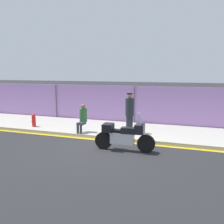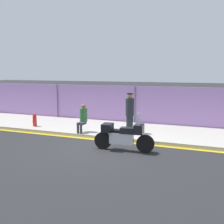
% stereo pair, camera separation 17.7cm
% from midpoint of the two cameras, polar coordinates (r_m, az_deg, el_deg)
% --- Properties ---
extents(ground_plane, '(120.00, 120.00, 0.00)m').
position_cam_midpoint_polar(ground_plane, '(10.16, -1.75, -7.80)').
color(ground_plane, '#262628').
extents(sidewalk, '(36.10, 3.45, 0.15)m').
position_cam_midpoint_polar(sidewalk, '(12.73, 3.21, -4.02)').
color(sidewalk, '#ADA89E').
rests_on(sidewalk, ground_plane).
extents(curb_paint_stripe, '(36.10, 0.18, 0.01)m').
position_cam_midpoint_polar(curb_paint_stripe, '(11.08, 0.32, -6.35)').
color(curb_paint_stripe, gold).
rests_on(curb_paint_stripe, ground_plane).
extents(storefront_fence, '(34.30, 0.17, 2.12)m').
position_cam_midpoint_polar(storefront_fence, '(14.26, 5.47, 1.39)').
color(storefront_fence, '#AD7FC6').
rests_on(storefront_fence, ground_plane).
extents(motorcycle, '(2.26, 0.60, 1.44)m').
position_cam_midpoint_polar(motorcycle, '(9.67, 2.97, -5.11)').
color(motorcycle, black).
rests_on(motorcycle, ground_plane).
extents(officer_standing, '(0.37, 0.37, 1.80)m').
position_cam_midpoint_polar(officer_standing, '(11.83, 4.31, -0.09)').
color(officer_standing, '#1E2328').
rests_on(officer_standing, sidewalk).
extents(person_seated_on_curb, '(0.34, 0.65, 1.29)m').
position_cam_midpoint_polar(person_seated_on_curb, '(12.02, -5.92, -0.97)').
color(person_seated_on_curb, '#2D3342').
rests_on(person_seated_on_curb, sidewalk).
extents(fire_hydrant, '(0.20, 0.25, 0.64)m').
position_cam_midpoint_polar(fire_hydrant, '(13.79, -16.13, -1.69)').
color(fire_hydrant, red).
rests_on(fire_hydrant, sidewalk).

